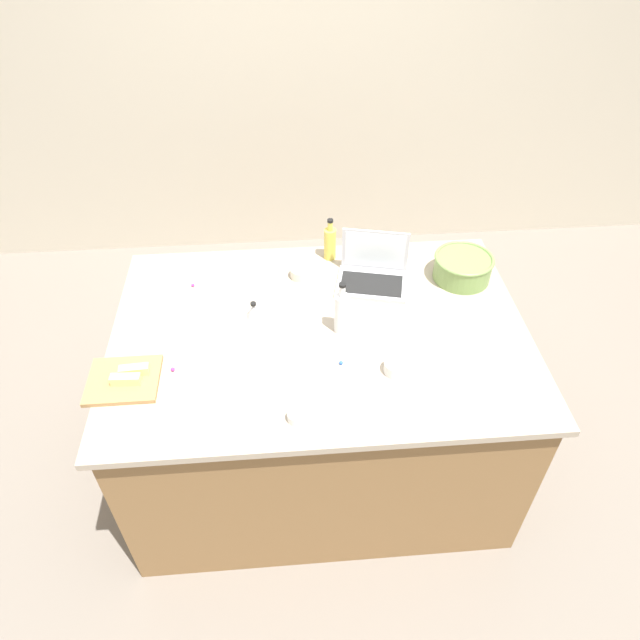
% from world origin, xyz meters
% --- Properties ---
extents(ground_plane, '(12.00, 12.00, 0.00)m').
position_xyz_m(ground_plane, '(0.00, 0.00, 0.00)').
color(ground_plane, slate).
extents(wall_back, '(8.00, 0.10, 2.60)m').
position_xyz_m(wall_back, '(0.00, 2.04, 1.30)').
color(wall_back, beige).
rests_on(wall_back, ground).
extents(island_counter, '(1.72, 1.19, 0.90)m').
position_xyz_m(island_counter, '(0.00, 0.00, 0.45)').
color(island_counter, olive).
rests_on(island_counter, ground).
extents(laptop, '(0.35, 0.29, 0.22)m').
position_xyz_m(laptop, '(0.26, 0.30, 0.95)').
color(laptop, '#B7B7BC').
rests_on(laptop, island_counter).
extents(mixing_bowl_large, '(0.27, 0.27, 0.12)m').
position_xyz_m(mixing_bowl_large, '(0.67, 0.29, 0.96)').
color(mixing_bowl_large, '#72934C').
rests_on(mixing_bowl_large, island_counter).
extents(bottle_oil, '(0.06, 0.06, 0.21)m').
position_xyz_m(bottle_oil, '(0.09, 0.50, 0.98)').
color(bottle_oil, '#DBC64C').
rests_on(bottle_oil, island_counter).
extents(bottle_vinegar, '(0.06, 0.06, 0.24)m').
position_xyz_m(bottle_vinegar, '(0.09, -0.01, 1.00)').
color(bottle_vinegar, white).
rests_on(bottle_vinegar, island_counter).
extents(cutting_board, '(0.26, 0.23, 0.02)m').
position_xyz_m(cutting_board, '(-0.76, -0.23, 0.91)').
color(cutting_board, '#AD7F4C').
rests_on(cutting_board, island_counter).
extents(butter_stick_left, '(0.11, 0.04, 0.04)m').
position_xyz_m(butter_stick_left, '(-0.74, -0.25, 0.94)').
color(butter_stick_left, '#F4E58C').
rests_on(butter_stick_left, cutting_board).
extents(butter_stick_right, '(0.11, 0.04, 0.04)m').
position_xyz_m(butter_stick_right, '(-0.72, -0.21, 0.94)').
color(butter_stick_right, '#F4E58C').
rests_on(butter_stick_right, cutting_board).
extents(ramekin_small, '(0.10, 0.10, 0.05)m').
position_xyz_m(ramekin_small, '(-0.06, 0.36, 0.92)').
color(ramekin_small, beige).
rests_on(ramekin_small, island_counter).
extents(ramekin_medium, '(0.10, 0.10, 0.05)m').
position_xyz_m(ramekin_medium, '(0.27, -0.26, 0.92)').
color(ramekin_medium, white).
rests_on(ramekin_medium, island_counter).
extents(ramekin_wide, '(0.07, 0.07, 0.04)m').
position_xyz_m(ramekin_wide, '(-0.12, -0.46, 0.92)').
color(ramekin_wide, white).
rests_on(ramekin_wide, island_counter).
extents(kitchen_timer, '(0.07, 0.07, 0.08)m').
position_xyz_m(kitchen_timer, '(-0.27, 0.10, 0.94)').
color(kitchen_timer, '#B2B2B7').
rests_on(kitchen_timer, island_counter).
extents(candy_0, '(0.02, 0.02, 0.02)m').
position_xyz_m(candy_0, '(0.65, 0.18, 0.91)').
color(candy_0, orange).
rests_on(candy_0, island_counter).
extents(candy_1, '(0.02, 0.02, 0.02)m').
position_xyz_m(candy_1, '(0.06, -0.21, 0.91)').
color(candy_1, blue).
rests_on(candy_1, island_counter).
extents(candy_2, '(0.01, 0.01, 0.01)m').
position_xyz_m(candy_2, '(-0.55, 0.33, 0.91)').
color(candy_2, '#CC3399').
rests_on(candy_2, island_counter).
extents(candy_3, '(0.02, 0.02, 0.02)m').
position_xyz_m(candy_3, '(-0.58, -0.19, 0.91)').
color(candy_3, '#CC3399').
rests_on(candy_3, island_counter).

